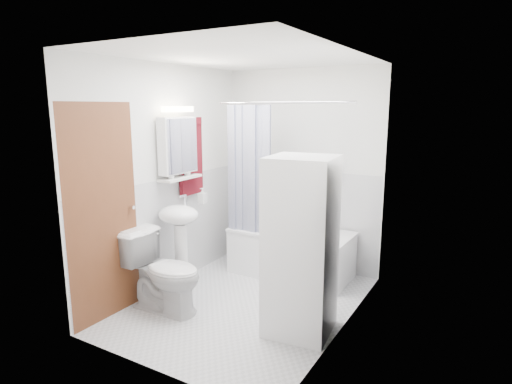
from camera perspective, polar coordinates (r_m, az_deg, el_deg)
The scene contains 20 objects.
floor at distance 4.48m, azimuth -1.32°, elevation -14.61°, with size 2.60×2.60×0.00m, color silver.
room_walls at distance 4.05m, azimuth -1.42°, elevation 4.66°, with size 2.60×2.60×2.60m.
wainscot at distance 4.49m, azimuth 0.61°, elevation -6.28°, with size 1.98×2.58×2.58m.
door at distance 4.31m, azimuth -16.16°, elevation -1.97°, with size 0.05×2.00×2.00m.
bathtub at distance 5.09m, azimuth 4.68°, elevation -7.77°, with size 1.40×0.67×0.54m.
tub_spout at distance 5.15m, azimuth 8.38°, elevation -1.12°, with size 0.04×0.04×0.12m, color silver.
curtain_rod at distance 4.56m, azimuth 3.53°, elevation 11.85°, with size 0.02×0.02×1.58m, color silver.
shower_curtain at distance 4.82m, azimuth -1.02°, elevation 2.89°, with size 0.55×0.02×1.45m.
sink at distance 4.56m, azimuth -10.17°, elevation -4.80°, with size 0.44×0.37×1.04m.
medicine_cabinet at distance 4.66m, azimuth -10.36°, elevation 6.32°, with size 0.13×0.50×0.71m.
shelf at distance 4.69m, azimuth -10.07°, elevation 1.87°, with size 0.18×0.54×0.03m, color silver.
shower_caddy at distance 5.07m, azimuth 8.95°, elevation 2.03°, with size 0.22×0.06×0.02m, color silver.
towel at distance 4.88m, azimuth -8.70°, elevation 4.89°, with size 0.07×0.36×0.88m.
washer_dryer at distance 3.72m, azimuth 5.97°, elevation -7.21°, with size 0.62×0.61×1.56m.
toilet at distance 4.29m, azimuth -12.11°, elevation -10.43°, with size 0.44×0.79×0.77m, color white.
soap_pump at distance 4.74m, azimuth -7.13°, elevation -1.03°, with size 0.08×0.17×0.08m, color gray.
shelf_bottle at distance 4.57m, azimuth -11.30°, elevation 2.18°, with size 0.07×0.18×0.07m, color gray.
shelf_cup at distance 4.77m, azimuth -9.17°, elevation 2.82°, with size 0.10×0.09×0.10m, color gray.
shampoo_a at distance 5.04m, azimuth 9.43°, elevation 2.84°, with size 0.13×0.17×0.13m, color gray.
shampoo_b at distance 5.00m, azimuth 10.71°, elevation 2.44°, with size 0.08×0.21×0.08m, color navy.
Camera 1 is at (2.11, -3.43, 1.96)m, focal length 30.00 mm.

